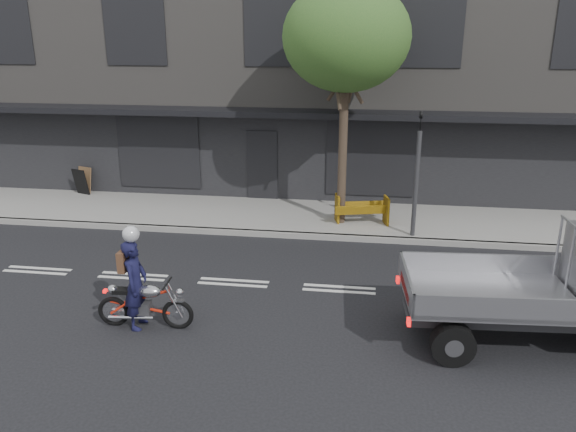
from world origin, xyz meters
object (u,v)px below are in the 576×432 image
(rider, at_px, (136,285))
(sandwich_board, at_px, (81,182))
(motorcycle, at_px, (145,303))
(construction_barrier, at_px, (361,211))
(street_tree, at_px, (346,38))
(traffic_light_pole, at_px, (416,182))

(rider, height_order, sandwich_board, rider)
(motorcycle, distance_m, sandwich_board, 9.71)
(construction_barrier, relative_size, sandwich_board, 1.70)
(street_tree, xyz_separation_m, motorcycle, (-3.40, -6.38, -4.78))
(motorcycle, xyz_separation_m, sandwich_board, (-5.48, 8.02, 0.09))
(motorcycle, height_order, sandwich_board, sandwich_board)
(street_tree, relative_size, rider, 3.84)
(sandwich_board, bearing_deg, street_tree, 8.61)
(street_tree, distance_m, sandwich_board, 10.17)
(street_tree, height_order, sandwich_board, street_tree)
(construction_barrier, bearing_deg, rider, -123.86)
(traffic_light_pole, bearing_deg, construction_barrier, 155.26)
(street_tree, height_order, rider, street_tree)
(traffic_light_pole, xyz_separation_m, rider, (-5.55, -5.53, -0.77))
(street_tree, xyz_separation_m, traffic_light_pole, (2.00, -0.85, -3.63))
(traffic_light_pole, relative_size, motorcycle, 1.86)
(motorcycle, xyz_separation_m, construction_barrier, (3.99, 6.18, 0.07))
(motorcycle, bearing_deg, traffic_light_pole, 42.83)
(traffic_light_pole, height_order, rider, traffic_light_pole)
(rider, xyz_separation_m, construction_barrier, (4.14, 6.18, -0.31))
(construction_barrier, bearing_deg, traffic_light_pole, -24.74)
(street_tree, relative_size, motorcycle, 3.58)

